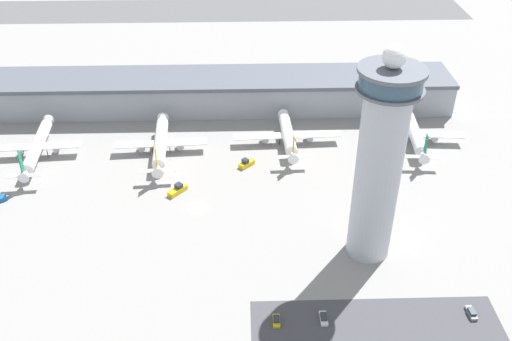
% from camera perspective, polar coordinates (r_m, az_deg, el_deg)
% --- Properties ---
extents(ground_plane, '(1000.00, 1000.00, 0.00)m').
position_cam_1_polar(ground_plane, '(187.05, -5.82, -3.71)').
color(ground_plane, gray).
extents(terminal_building, '(204.71, 25.00, 14.69)m').
position_cam_1_polar(terminal_building, '(242.89, -5.00, 7.80)').
color(terminal_building, '#9399A3').
rests_on(terminal_building, ground).
extents(runway_strip, '(307.07, 44.00, 0.01)m').
position_cam_1_polar(runway_strip, '(366.97, -4.03, 15.71)').
color(runway_strip, '#515154').
rests_on(runway_strip, ground).
extents(control_tower, '(17.14, 17.14, 63.73)m').
position_cam_1_polar(control_tower, '(154.87, 12.26, 0.95)').
color(control_tower, '#ADB2BC').
rests_on(control_tower, ground).
extents(airplane_gate_alpha, '(30.76, 41.47, 13.70)m').
position_cam_1_polar(airplane_gate_alpha, '(223.70, -21.03, 2.27)').
color(airplane_gate_alpha, white).
rests_on(airplane_gate_alpha, ground).
extents(airplane_gate_bravo, '(34.46, 40.32, 14.00)m').
position_cam_1_polar(airplane_gate_bravo, '(214.48, -9.53, 2.71)').
color(airplane_gate_bravo, white).
rests_on(airplane_gate_bravo, ground).
extents(airplane_gate_charlie, '(40.87, 34.39, 13.48)m').
position_cam_1_polar(airplane_gate_charlie, '(217.36, 3.20, 3.56)').
color(airplane_gate_charlie, white).
rests_on(airplane_gate_charlie, ground).
extents(airplane_gate_delta, '(37.76, 36.63, 13.76)m').
position_cam_1_polar(airplane_gate_delta, '(225.79, 15.58, 3.55)').
color(airplane_gate_delta, silver).
rests_on(airplane_gate_delta, ground).
extents(service_truck_fuel, '(6.66, 7.15, 3.15)m').
position_cam_1_polar(service_truck_fuel, '(194.02, -7.83, -1.92)').
color(service_truck_fuel, black).
rests_on(service_truck_fuel, ground).
extents(service_truck_baggage, '(6.10, 6.02, 3.12)m').
position_cam_1_polar(service_truck_baggage, '(205.78, -0.96, 0.72)').
color(service_truck_baggage, black).
rests_on(service_truck_baggage, ground).
extents(car_black_suv, '(1.92, 4.83, 1.58)m').
position_cam_1_polar(car_black_suv, '(162.02, 20.74, -13.16)').
color(car_black_suv, black).
rests_on(car_black_suv, ground).
extents(car_yellow_taxi, '(1.87, 4.70, 1.39)m').
position_cam_1_polar(car_yellow_taxi, '(151.98, 6.78, -14.45)').
color(car_yellow_taxi, black).
rests_on(car_yellow_taxi, ground).
extents(car_maroon_suv, '(1.86, 4.21, 1.36)m').
position_cam_1_polar(car_maroon_suv, '(150.56, 2.05, -14.77)').
color(car_maroon_suv, black).
rests_on(car_maroon_suv, ground).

